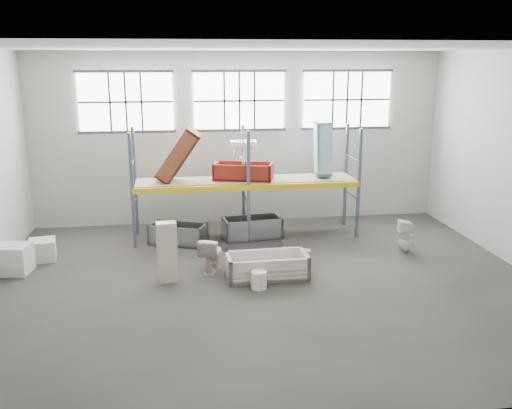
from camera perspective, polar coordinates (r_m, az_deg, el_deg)
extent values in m
cube|color=#4B4640|center=(12.57, 0.97, -8.13)|extent=(12.00, 10.00, 0.10)
cube|color=silver|center=(11.59, 1.08, 15.80)|extent=(12.00, 10.00, 0.10)
cube|color=#ADABA1|center=(16.76, -1.71, 6.68)|extent=(12.00, 0.10, 5.00)
cube|color=#B4B2A6|center=(7.04, 7.50, -4.65)|extent=(12.00, 0.10, 5.00)
cube|color=white|center=(16.49, -12.99, 10.04)|extent=(2.60, 0.04, 1.60)
cube|color=white|center=(16.53, -1.70, 10.41)|extent=(2.60, 0.04, 1.60)
cube|color=white|center=(17.18, 9.15, 10.39)|extent=(2.60, 0.04, 1.60)
cube|color=slate|center=(14.77, -12.38, 1.32)|extent=(0.08, 0.08, 3.00)
cube|color=slate|center=(15.94, -12.09, 2.30)|extent=(0.08, 0.08, 3.00)
cube|color=slate|center=(14.84, -0.76, 1.72)|extent=(0.08, 0.08, 3.00)
cube|color=slate|center=(16.00, -1.30, 2.67)|extent=(0.08, 0.08, 3.00)
cube|color=slate|center=(15.49, 10.32, 2.04)|extent=(0.08, 0.08, 3.00)
cube|color=slate|center=(16.61, 9.04, 2.94)|extent=(0.08, 0.08, 3.00)
cube|color=yellow|center=(14.84, -0.76, 1.72)|extent=(6.00, 0.10, 0.14)
cube|color=yellow|center=(16.00, -1.30, 2.67)|extent=(6.00, 0.10, 0.14)
cube|color=gray|center=(15.40, -1.04, 2.51)|extent=(5.90, 1.10, 0.03)
cylinder|color=black|center=(15.05, -0.64, -4.01)|extent=(1.80, 1.80, 0.00)
cube|color=#C1A59D|center=(13.28, 4.54, -5.38)|extent=(0.47, 0.36, 0.41)
imported|color=#F3DFCA|center=(13.07, 1.52, -6.22)|extent=(0.54, 0.54, 0.16)
imported|color=silver|center=(13.16, -4.51, -4.99)|extent=(0.71, 0.90, 0.81)
cube|color=beige|center=(12.57, -8.96, -4.76)|extent=(0.46, 0.32, 1.36)
imported|color=white|center=(14.82, 14.88, -3.10)|extent=(0.44, 0.44, 0.85)
imported|color=white|center=(15.07, -1.26, 4.23)|extent=(0.81, 0.68, 0.63)
cylinder|color=white|center=(12.20, 0.29, -7.61)|extent=(0.34, 0.34, 0.39)
cube|color=silver|center=(14.17, -23.31, -5.06)|extent=(0.86, 0.77, 0.66)
cube|color=beige|center=(14.79, -20.74, -4.31)|extent=(0.70, 0.70, 0.51)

